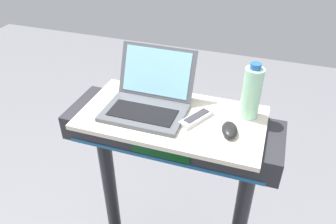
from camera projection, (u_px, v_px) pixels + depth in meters
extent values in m
cylinder|color=#28282D|center=(111.00, 193.00, 1.77)|extent=(0.07, 0.07, 0.90)
cube|color=#28282D|center=(172.00, 130.00, 1.39)|extent=(0.90, 0.28, 0.11)
cube|color=#0C3F19|center=(160.00, 152.00, 1.28)|extent=(0.24, 0.01, 0.06)
cube|color=#1E598C|center=(160.00, 160.00, 1.31)|extent=(0.81, 0.00, 0.02)
cube|color=beige|center=(172.00, 118.00, 1.36)|extent=(0.75, 0.40, 0.02)
cube|color=#515459|center=(144.00, 113.00, 1.35)|extent=(0.33, 0.22, 0.02)
cube|color=black|center=(143.00, 113.00, 1.33)|extent=(0.27, 0.12, 0.00)
cube|color=#515459|center=(157.00, 72.00, 1.41)|extent=(0.33, 0.09, 0.21)
cube|color=#8CCCF2|center=(156.00, 72.00, 1.41)|extent=(0.29, 0.08, 0.18)
ellipsoid|color=black|center=(230.00, 130.00, 1.25)|extent=(0.08, 0.11, 0.03)
cylinder|color=#9EDBB2|center=(251.00, 93.00, 1.29)|extent=(0.07, 0.07, 0.21)
cylinder|color=#2659A5|center=(256.00, 66.00, 1.23)|extent=(0.04, 0.04, 0.02)
cube|color=silver|center=(197.00, 118.00, 1.32)|extent=(0.11, 0.16, 0.02)
cube|color=#333338|center=(197.00, 116.00, 1.31)|extent=(0.08, 0.12, 0.00)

